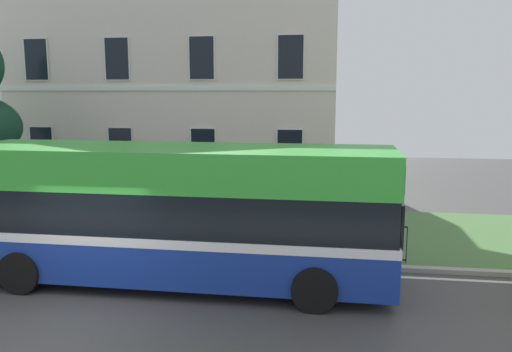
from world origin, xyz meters
TOP-DOWN VIEW (x-y plane):
  - ground_plane at (0.00, 1.25)m, footprint 60.00×56.00m
  - georgian_townhouse at (-2.00, 16.44)m, footprint 14.55×9.20m
  - iron_verge_railing at (-2.00, 4.40)m, footprint 17.98×0.04m
  - single_decker_bus at (1.51, 2.54)m, footprint 9.99×2.77m
  - litter_bin at (0.46, 4.99)m, footprint 0.52×0.52m

SIDE VIEW (x-z plane):
  - ground_plane at x=0.00m, z-range -0.10..0.08m
  - iron_verge_railing at x=-2.00m, z-range 0.14..1.11m
  - litter_bin at x=0.46m, z-range 0.12..1.17m
  - single_decker_bus at x=1.51m, z-range 0.08..3.31m
  - georgian_townhouse at x=-2.00m, z-range 0.16..14.39m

